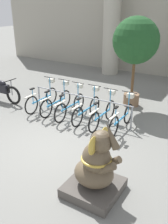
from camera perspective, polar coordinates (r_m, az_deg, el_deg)
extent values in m
plane|color=slate|center=(6.86, -7.18, -7.50)|extent=(60.00, 60.00, 0.00)
cube|color=#A39E8E|center=(13.66, 16.57, 20.54)|extent=(20.00, 0.20, 6.00)
cylinder|color=#ADA899|center=(13.47, 6.34, 19.14)|extent=(0.87, 0.87, 5.00)
cylinder|color=gray|center=(9.31, -10.21, 3.46)|extent=(0.05, 0.05, 0.75)
cylinder|color=gray|center=(7.56, 10.78, -1.45)|extent=(0.05, 0.05, 0.75)
cylinder|color=gray|center=(8.15, -0.82, 3.72)|extent=(3.69, 0.04, 0.04)
torus|color=black|center=(9.44, -7.50, 3.63)|extent=(0.05, 0.65, 0.65)
torus|color=black|center=(8.69, -11.91, 1.51)|extent=(0.05, 0.65, 0.65)
cube|color=#338CC6|center=(9.04, -9.64, 2.91)|extent=(0.04, 0.98, 0.04)
cube|color=silver|center=(8.57, -12.10, 3.63)|extent=(0.06, 0.54, 0.03)
cylinder|color=#338CC6|center=(8.67, -11.62, 3.39)|extent=(0.03, 0.03, 0.54)
cube|color=black|center=(8.57, -11.77, 5.22)|extent=(0.08, 0.18, 0.04)
cylinder|color=#338CC6|center=(9.30, -7.78, 5.67)|extent=(0.03, 0.03, 0.73)
cylinder|color=black|center=(9.19, -7.90, 7.83)|extent=(0.48, 0.03, 0.03)
cube|color=silver|center=(9.31, -7.46, 7.15)|extent=(0.20, 0.16, 0.14)
torus|color=black|center=(9.11, -4.35, 3.01)|extent=(0.05, 0.65, 0.65)
torus|color=black|center=(8.33, -8.65, 0.75)|extent=(0.05, 0.65, 0.65)
cube|color=#338CC6|center=(8.69, -6.42, 2.24)|extent=(0.04, 0.98, 0.04)
cube|color=silver|center=(8.20, -8.80, 2.95)|extent=(0.06, 0.54, 0.03)
cylinder|color=#338CC6|center=(8.30, -8.33, 2.71)|extent=(0.03, 0.03, 0.54)
cube|color=black|center=(8.20, -8.45, 4.62)|extent=(0.08, 0.18, 0.04)
cylinder|color=#338CC6|center=(8.96, -4.57, 5.11)|extent=(0.03, 0.03, 0.73)
cylinder|color=black|center=(8.85, -4.64, 7.36)|extent=(0.48, 0.03, 0.03)
cube|color=silver|center=(8.97, -4.24, 6.65)|extent=(0.20, 0.16, 0.14)
torus|color=black|center=(8.75, -1.21, 2.18)|extent=(0.05, 0.65, 0.65)
torus|color=black|center=(7.94, -5.41, -0.25)|extent=(0.05, 0.65, 0.65)
cube|color=#338CC6|center=(8.32, -3.21, 1.35)|extent=(0.04, 0.98, 0.04)
cube|color=silver|center=(7.80, -5.50, 2.04)|extent=(0.06, 0.54, 0.03)
cylinder|color=#338CC6|center=(7.90, -5.05, 1.80)|extent=(0.03, 0.03, 0.54)
cube|color=black|center=(7.80, -5.13, 3.79)|extent=(0.08, 0.18, 0.04)
cylinder|color=#338CC6|center=(8.59, -1.38, 4.37)|extent=(0.03, 0.03, 0.73)
cylinder|color=black|center=(8.48, -1.40, 6.70)|extent=(0.48, 0.03, 0.03)
cube|color=silver|center=(8.60, -1.03, 5.97)|extent=(0.20, 0.16, 0.14)
torus|color=black|center=(8.48, 2.43, 1.46)|extent=(0.05, 0.65, 0.65)
torus|color=black|center=(7.64, -1.53, -1.15)|extent=(0.05, 0.65, 0.65)
cube|color=#338CC6|center=(8.03, 0.56, 0.55)|extent=(0.04, 0.98, 0.04)
cube|color=silver|center=(7.50, -1.55, 1.22)|extent=(0.06, 0.54, 0.03)
cylinder|color=#338CC6|center=(7.60, -1.14, 0.98)|extent=(0.03, 0.03, 0.54)
cube|color=black|center=(7.49, -1.16, 3.04)|extent=(0.08, 0.18, 0.04)
cylinder|color=#338CC6|center=(8.32, 2.34, 3.70)|extent=(0.03, 0.03, 0.73)
cylinder|color=black|center=(8.20, 2.38, 6.09)|extent=(0.48, 0.03, 0.03)
cube|color=silver|center=(8.33, 2.70, 5.35)|extent=(0.20, 0.16, 0.14)
torus|color=black|center=(8.17, 6.01, 0.46)|extent=(0.05, 0.65, 0.65)
torus|color=black|center=(7.30, 2.30, -2.37)|extent=(0.05, 0.65, 0.65)
cube|color=#338CC6|center=(7.71, 4.27, -0.54)|extent=(0.04, 0.98, 0.04)
cube|color=silver|center=(7.16, 2.35, 0.08)|extent=(0.06, 0.54, 0.03)
cylinder|color=#338CC6|center=(7.27, 2.72, -0.15)|extent=(0.03, 0.03, 0.54)
cube|color=black|center=(7.15, 2.77, 1.99)|extent=(0.08, 0.18, 0.04)
cylinder|color=#338CC6|center=(8.01, 6.00, 2.77)|extent=(0.03, 0.03, 0.73)
cylinder|color=black|center=(7.88, 6.11, 5.25)|extent=(0.48, 0.03, 0.03)
cube|color=silver|center=(8.01, 6.38, 4.49)|extent=(0.20, 0.16, 0.14)
torus|color=black|center=(7.98, 10.09, -0.39)|extent=(0.05, 0.65, 0.65)
torus|color=black|center=(7.08, 6.78, -3.42)|extent=(0.05, 0.65, 0.65)
cube|color=#338CC6|center=(7.50, 8.56, -1.47)|extent=(0.04, 0.98, 0.04)
cube|color=silver|center=(6.93, 6.91, -0.91)|extent=(0.06, 0.54, 0.03)
cylinder|color=#338CC6|center=(7.04, 7.23, -1.13)|extent=(0.03, 0.03, 0.54)
cube|color=black|center=(6.92, 7.36, 1.06)|extent=(0.08, 0.18, 0.04)
cylinder|color=#338CC6|center=(7.80, 10.16, 1.95)|extent=(0.03, 0.03, 0.73)
cylinder|color=black|center=(7.68, 10.36, 4.48)|extent=(0.48, 0.03, 0.03)
cube|color=silver|center=(7.81, 10.56, 3.72)|extent=(0.20, 0.16, 0.14)
cube|color=#4C4742|center=(5.28, 2.22, -16.85)|extent=(1.04, 1.04, 0.20)
ellipsoid|color=brown|center=(5.05, 2.28, -13.73)|extent=(0.80, 0.71, 0.52)
ellipsoid|color=brown|center=(4.83, 2.85, -10.55)|extent=(0.57, 0.52, 0.66)
sphere|color=brown|center=(4.57, 3.99, -6.72)|extent=(0.43, 0.43, 0.43)
ellipsoid|color=gold|center=(4.76, 4.59, -5.43)|extent=(0.08, 0.30, 0.36)
ellipsoid|color=gold|center=(4.44, 2.04, -7.73)|extent=(0.08, 0.30, 0.36)
cone|color=brown|center=(4.41, 6.24, -5.31)|extent=(0.36, 0.15, 0.53)
cylinder|color=brown|center=(4.86, 6.26, -11.43)|extent=(0.42, 0.14, 0.38)
cylinder|color=brown|center=(4.69, 4.97, -12.87)|extent=(0.42, 0.14, 0.38)
torus|color=gold|center=(4.83, 2.85, -10.55)|extent=(0.60, 0.60, 0.05)
torus|color=black|center=(9.73, -15.85, 3.70)|extent=(0.71, 0.09, 0.71)
cube|color=black|center=(10.15, -18.54, 5.26)|extent=(0.79, 0.22, 0.32)
ellipsoid|color=black|center=(10.02, -18.31, 6.26)|extent=(0.40, 0.20, 0.20)
cylinder|color=#99999E|center=(9.68, -16.23, 5.30)|extent=(0.04, 0.04, 0.56)
cylinder|color=black|center=(9.59, -16.44, 7.00)|extent=(0.03, 0.55, 0.03)
cylinder|color=brown|center=(9.48, 10.71, 2.82)|extent=(0.57, 0.57, 0.44)
cylinder|color=brown|center=(9.22, 11.12, 7.84)|extent=(0.10, 0.10, 1.28)
sphere|color=#1E4C23|center=(8.96, 11.77, 15.72)|extent=(1.60, 1.60, 1.60)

